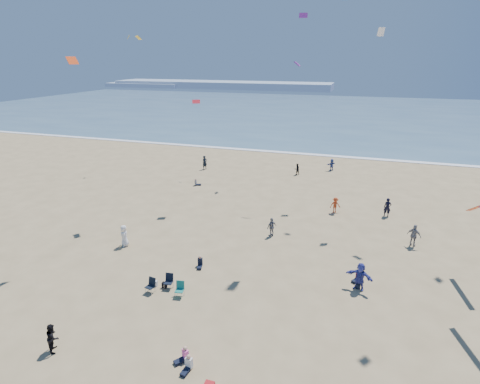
% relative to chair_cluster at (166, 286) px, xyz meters
% --- Properties ---
extents(ground, '(220.00, 220.00, 0.00)m').
position_rel_chair_cluster_xyz_m(ground, '(2.13, -5.19, -0.50)').
color(ground, tan).
rests_on(ground, ground).
extents(ocean, '(220.00, 100.00, 0.06)m').
position_rel_chair_cluster_xyz_m(ocean, '(2.13, 89.81, -0.47)').
color(ocean, '#476B84').
rests_on(ocean, ground).
extents(surf_line, '(220.00, 1.20, 0.08)m').
position_rel_chair_cluster_xyz_m(surf_line, '(2.13, 39.81, -0.46)').
color(surf_line, white).
rests_on(surf_line, ground).
extents(headland_far, '(110.00, 20.00, 3.20)m').
position_rel_chair_cluster_xyz_m(headland_far, '(-57.87, 164.81, 1.10)').
color(headland_far, '#7A8EA8').
rests_on(headland_far, ground).
extents(headland_near, '(40.00, 14.00, 2.00)m').
position_rel_chair_cluster_xyz_m(headland_near, '(-97.87, 159.81, 0.50)').
color(headland_near, '#7A8EA8').
rests_on(headland_near, ground).
extents(standing_flyers, '(30.99, 46.83, 1.90)m').
position_rel_chair_cluster_xyz_m(standing_flyers, '(7.74, 11.21, 0.37)').
color(standing_flyers, black).
rests_on(standing_flyers, ground).
extents(seated_group, '(19.87, 26.64, 0.84)m').
position_rel_chair_cluster_xyz_m(seated_group, '(2.67, 3.87, -0.08)').
color(seated_group, silver).
rests_on(seated_group, ground).
extents(chair_cluster, '(2.69, 1.49, 1.00)m').
position_rel_chair_cluster_xyz_m(chair_cluster, '(0.00, 0.00, 0.00)').
color(chair_cluster, black).
rests_on(chair_cluster, ground).
extents(white_tote, '(0.35, 0.20, 0.40)m').
position_rel_chair_cluster_xyz_m(white_tote, '(-1.08, 0.45, -0.30)').
color(white_tote, white).
rests_on(white_tote, ground).
extents(black_backpack, '(0.30, 0.22, 0.38)m').
position_rel_chair_cluster_xyz_m(black_backpack, '(-0.38, 0.47, -0.31)').
color(black_backpack, black).
rests_on(black_backpack, ground).
extents(navy_bag, '(0.28, 0.18, 0.34)m').
position_rel_chair_cluster_xyz_m(navy_bag, '(11.85, 4.23, -0.33)').
color(navy_bag, black).
rests_on(navy_bag, ground).
extents(kites_aloft, '(48.30, 40.15, 26.91)m').
position_rel_chair_cluster_xyz_m(kites_aloft, '(11.99, 9.56, 14.11)').
color(kites_aloft, purple).
rests_on(kites_aloft, ground).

